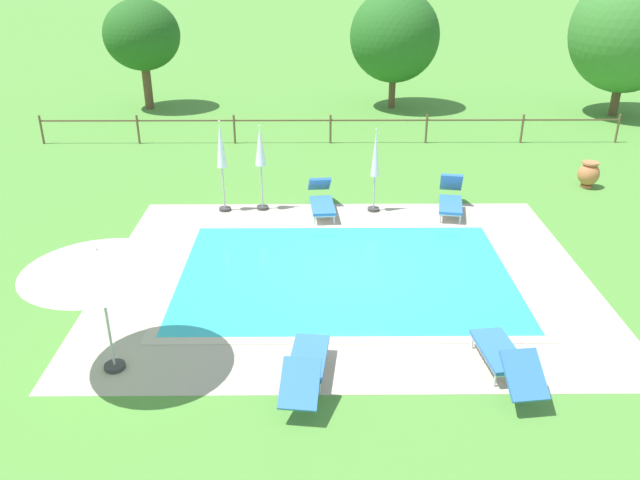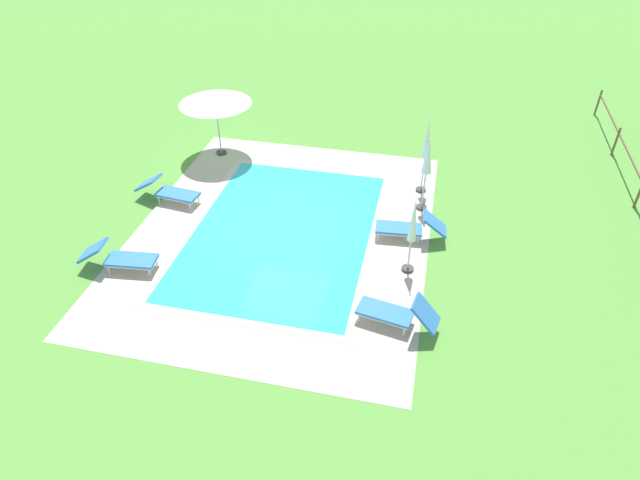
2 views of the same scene
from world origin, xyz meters
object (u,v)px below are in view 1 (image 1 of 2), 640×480
object	(u,v)px
sun_lounger_north_mid	(506,358)
terracotta_urn_near_fence	(589,174)
sun_lounger_north_end	(306,365)
patio_umbrella_closed_row_mid_west	(260,152)
sun_lounger_north_far	(322,200)
patio_umbrella_closed_row_centre	(375,160)
tree_west_mid	(395,36)
sun_lounger_north_near_steps	(451,198)
patio_umbrella_open_foreground	(98,261)
tree_far_west	(142,35)
tree_centre	(629,31)
patio_umbrella_closed_row_west	(221,152)

from	to	relation	value
sun_lounger_north_mid	terracotta_urn_near_fence	world-z (taller)	sun_lounger_north_mid
sun_lounger_north_mid	sun_lounger_north_end	xyz separation A→B (m)	(-3.33, -0.17, -0.00)
patio_umbrella_closed_row_mid_west	sun_lounger_north_far	bearing A→B (deg)	-9.09
sun_lounger_north_mid	patio_umbrella_closed_row_centre	world-z (taller)	patio_umbrella_closed_row_centre
sun_lounger_north_far	terracotta_urn_near_fence	size ratio (longest dim) A/B	2.56
terracotta_urn_near_fence	tree_west_mid	world-z (taller)	tree_west_mid
patio_umbrella_closed_row_centre	terracotta_urn_near_fence	bearing A→B (deg)	15.37
terracotta_urn_near_fence	sun_lounger_north_far	bearing A→B (deg)	-166.45
sun_lounger_north_near_steps	patio_umbrella_open_foreground	bearing A→B (deg)	-135.33
sun_lounger_north_near_steps	tree_far_west	size ratio (longest dim) A/B	0.43
sun_lounger_north_far	sun_lounger_north_end	bearing A→B (deg)	-92.52
patio_umbrella_open_foreground	tree_west_mid	world-z (taller)	tree_west_mid
patio_umbrella_closed_row_mid_west	tree_centre	bearing A→B (deg)	36.55
sun_lounger_north_far	patio_umbrella_closed_row_mid_west	bearing A→B (deg)	170.91
sun_lounger_north_near_steps	patio_umbrella_closed_row_west	world-z (taller)	patio_umbrella_closed_row_west
sun_lounger_north_far	tree_far_west	size ratio (longest dim) A/B	0.44
sun_lounger_north_near_steps	patio_umbrella_closed_row_west	distance (m)	6.28
sun_lounger_north_far	tree_west_mid	xyz separation A→B (m)	(3.24, 12.26, 2.68)
sun_lounger_north_mid	patio_umbrella_closed_row_mid_west	xyz separation A→B (m)	(-4.63, 7.54, 1.26)
sun_lounger_north_mid	patio_umbrella_open_foreground	bearing A→B (deg)	177.79
sun_lounger_north_near_steps	terracotta_urn_near_fence	distance (m)	4.87
sun_lounger_north_far	terracotta_urn_near_fence	xyz separation A→B (m)	(7.98, 1.92, 0.05)
terracotta_urn_near_fence	sun_lounger_north_mid	bearing A→B (deg)	-118.41
sun_lounger_north_mid	tree_far_west	bearing A→B (deg)	118.42
sun_lounger_north_end	patio_umbrella_open_foreground	xyz separation A→B (m)	(-3.30, 0.43, 1.72)
patio_umbrella_closed_row_mid_west	tree_centre	world-z (taller)	tree_centre
patio_umbrella_closed_row_centre	patio_umbrella_closed_row_mid_west	bearing A→B (deg)	177.38
patio_umbrella_closed_row_mid_west	tree_far_west	world-z (taller)	tree_far_west
patio_umbrella_closed_row_west	tree_far_west	distance (m)	13.03
sun_lounger_north_mid	patio_umbrella_closed_row_west	distance (m)	9.44
sun_lounger_north_near_steps	patio_umbrella_closed_row_west	xyz separation A→B (m)	(-6.15, 0.14, 1.28)
patio_umbrella_open_foreground	tree_far_west	size ratio (longest dim) A/B	0.53
sun_lounger_north_far	sun_lounger_north_near_steps	bearing A→B (deg)	0.42
sun_lounger_north_near_steps	sun_lounger_north_mid	size ratio (longest dim) A/B	0.95
patio_umbrella_closed_row_mid_west	tree_far_west	xyz separation A→B (m)	(-5.89, 11.91, 1.50)
terracotta_urn_near_fence	tree_far_west	xyz separation A→B (m)	(-15.50, 10.24, 2.70)
patio_umbrella_closed_row_mid_west	tree_far_west	distance (m)	13.37
patio_umbrella_closed_row_mid_west	patio_umbrella_closed_row_centre	distance (m)	3.06
sun_lounger_north_mid	terracotta_urn_near_fence	distance (m)	10.46
sun_lounger_north_far	sun_lounger_north_end	world-z (taller)	sun_lounger_north_far
sun_lounger_north_mid	patio_umbrella_open_foreground	xyz separation A→B (m)	(-6.63, 0.26, 1.71)
sun_lounger_north_mid	patio_umbrella_open_foreground	world-z (taller)	patio_umbrella_open_foreground
patio_umbrella_open_foreground	tree_centre	distance (m)	24.04
sun_lounger_north_far	patio_umbrella_closed_row_centre	world-z (taller)	patio_umbrella_closed_row_centre
patio_umbrella_closed_row_mid_west	tree_far_west	size ratio (longest dim) A/B	0.51
sun_lounger_north_mid	patio_umbrella_open_foreground	distance (m)	6.86
patio_umbrella_closed_row_west	sun_lounger_north_mid	bearing A→B (deg)	-52.77
sun_lounger_north_end	tree_centre	xyz separation A→B (m)	(12.84, 18.19, 3.07)
sun_lounger_north_mid	tree_centre	xyz separation A→B (m)	(9.51, 18.02, 3.07)
sun_lounger_north_mid	sun_lounger_north_end	world-z (taller)	sun_lounger_north_mid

